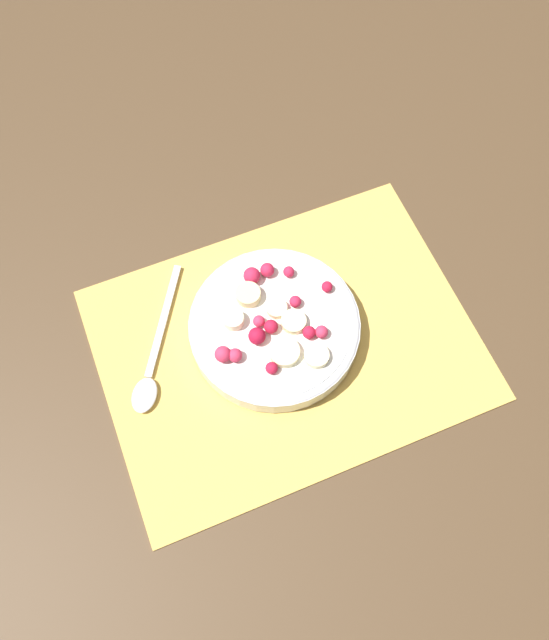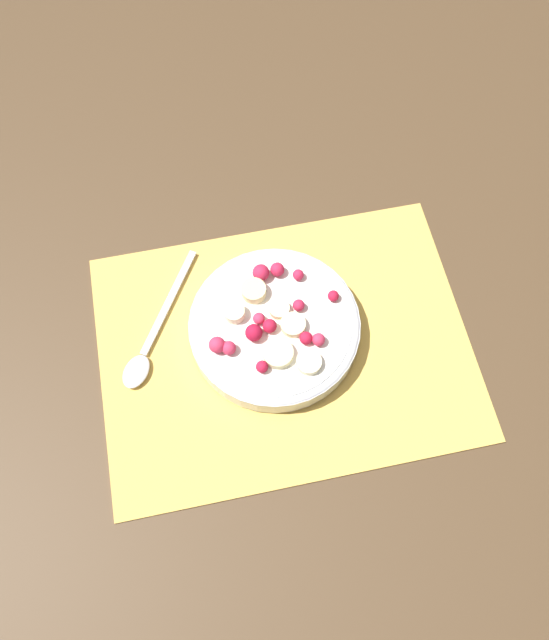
# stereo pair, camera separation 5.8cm
# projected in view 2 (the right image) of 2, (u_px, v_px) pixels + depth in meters

# --- Properties ---
(ground_plane) EXTENTS (3.00, 3.00, 0.00)m
(ground_plane) POSITION_uv_depth(u_px,v_px,m) (284.00, 346.00, 0.80)
(ground_plane) COLOR #4C3823
(placemat) EXTENTS (0.47, 0.35, 0.01)m
(placemat) POSITION_uv_depth(u_px,v_px,m) (284.00, 345.00, 0.80)
(placemat) COLOR #E0B251
(placemat) RESTS_ON ground_plane
(fruit_bowl) EXTENTS (0.22, 0.22, 0.05)m
(fruit_bowl) POSITION_uv_depth(u_px,v_px,m) (274.00, 326.00, 0.79)
(fruit_bowl) COLOR silver
(fruit_bowl) RESTS_ON placemat
(spoon) EXTENTS (0.12, 0.18, 0.01)m
(spoon) POSITION_uv_depth(u_px,v_px,m) (148.00, 345.00, 0.79)
(spoon) COLOR silver
(spoon) RESTS_ON placemat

